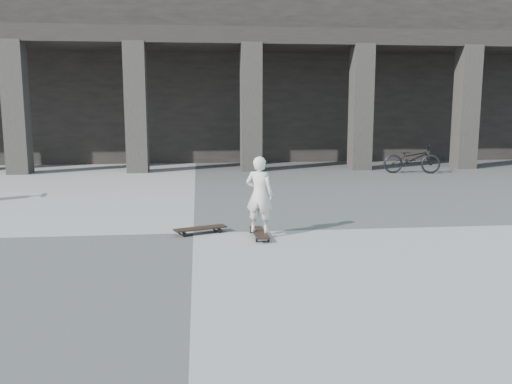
{
  "coord_description": "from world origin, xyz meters",
  "views": [
    {
      "loc": [
        0.1,
        -8.73,
        2.07
      ],
      "look_at": [
        1.05,
        0.1,
        0.65
      ],
      "focal_mm": 38.0,
      "sensor_mm": 36.0,
      "label": 1
    }
  ],
  "objects": [
    {
      "name": "ground",
      "position": [
        0.0,
        0.0,
        0.0
      ],
      "size": [
        90.0,
        90.0,
        0.0
      ],
      "primitive_type": "plane",
      "color": "#484846",
      "rests_on": "ground"
    },
    {
      "name": "colonnade",
      "position": [
        -0.0,
        13.77,
        3.03
      ],
      "size": [
        28.0,
        8.82,
        6.0
      ],
      "color": "black",
      "rests_on": "ground"
    },
    {
      "name": "child",
      "position": [
        1.05,
        -0.4,
        0.69
      ],
      "size": [
        0.52,
        0.44,
        1.21
      ],
      "primitive_type": "imported",
      "rotation": [
        0.0,
        0.0,
        2.73
      ],
      "color": "silver",
      "rests_on": "longboard"
    },
    {
      "name": "skateboard_spare",
      "position": [
        0.11,
        -0.06,
        0.08
      ],
      "size": [
        0.89,
        0.51,
        0.1
      ],
      "rotation": [
        0.0,
        0.0,
        0.37
      ],
      "color": "black",
      "rests_on": "ground"
    },
    {
      "name": "longboard",
      "position": [
        1.05,
        -0.4,
        0.07
      ],
      "size": [
        0.24,
        0.88,
        0.09
      ],
      "rotation": [
        0.0,
        0.0,
        1.61
      ],
      "color": "black",
      "rests_on": "ground"
    },
    {
      "name": "bicycle",
      "position": [
        6.66,
        7.3,
        0.45
      ],
      "size": [
        1.8,
        0.94,
        0.9
      ],
      "primitive_type": "imported",
      "rotation": [
        0.0,
        0.0,
        1.36
      ],
      "color": "black",
      "rests_on": "ground"
    }
  ]
}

